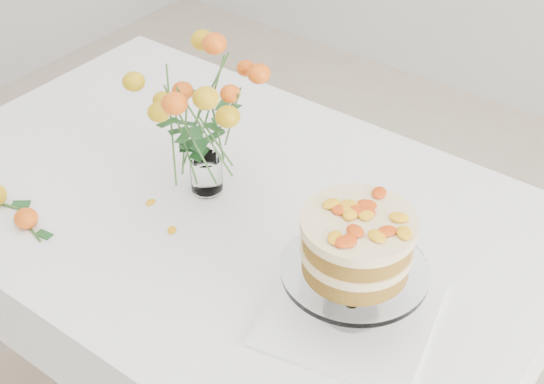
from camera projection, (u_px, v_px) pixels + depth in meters
The scene contains 7 objects.
table at pixel (224, 229), 1.70m from camera, with size 1.43×0.93×0.76m.
napkin at pixel (350, 314), 1.38m from camera, with size 0.29×0.29×0.01m, color white.
cake_stand at pixel (356, 249), 1.28m from camera, with size 0.26×0.26×0.23m.
rose_vase at pixel (202, 111), 1.55m from camera, with size 0.28×0.28×0.35m.
loose_rose_far at pixel (26, 219), 1.57m from camera, with size 0.09×0.05×0.04m.
stray_petal_a at pixel (151, 202), 1.64m from camera, with size 0.03×0.02×0.00m, color #FBAC0F.
stray_petal_b at pixel (172, 230), 1.57m from camera, with size 0.03×0.02×0.00m, color #FBAC0F.
Camera 1 is at (0.86, -0.96, 1.79)m, focal length 50.00 mm.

